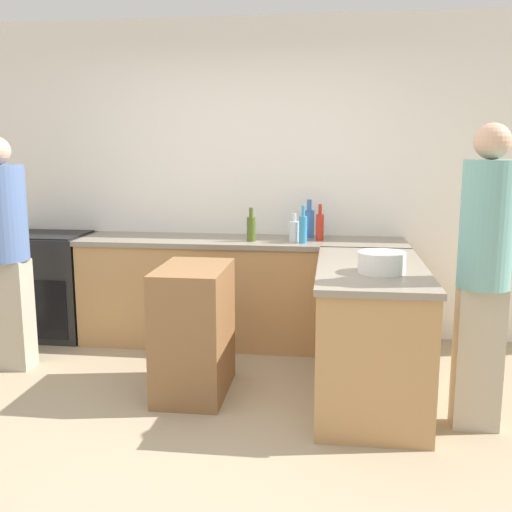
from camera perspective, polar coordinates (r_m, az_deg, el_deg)
name	(u,v)px	position (r m, az deg, el deg)	size (l,w,h in m)	color
ground_plane	(196,439)	(3.58, -5.78, -16.91)	(14.00, 14.00, 0.00)	tan
wall_back	(247,181)	(5.21, -0.88, 7.20)	(8.00, 0.06, 2.70)	white
counter_back	(242,291)	(5.02, -1.39, -3.37)	(2.69, 0.63, 0.89)	tan
counter_peninsula	(369,332)	(4.01, 10.71, -7.12)	(0.69, 1.43, 0.89)	tan
range_oven	(46,285)	(5.55, -19.33, -2.61)	(0.76, 0.61, 0.90)	black
island_table	(194,330)	(4.03, -5.95, -7.06)	(0.44, 0.69, 0.87)	brown
mixing_bowl	(382,262)	(3.68, 11.88, -0.59)	(0.29, 0.29, 0.13)	white
hot_sauce_bottle	(320,226)	(4.87, 6.10, 2.85)	(0.06, 0.06, 0.30)	red
olive_oil_bottle	(251,228)	(4.81, -0.46, 2.69)	(0.07, 0.07, 0.27)	#475B1E
dish_soap_bottle	(303,228)	(4.73, 4.51, 2.64)	(0.06, 0.06, 0.30)	#338CBF
vinegar_bottle_clear	(294,231)	(4.78, 3.64, 2.42)	(0.08, 0.08, 0.23)	silver
water_bottle_blue	(309,223)	(5.02, 5.07, 3.19)	(0.09, 0.09, 0.32)	#386BB7
person_by_range	(3,246)	(4.73, -22.92, 0.87)	(0.36, 0.36, 1.71)	#ADA38E
person_at_peninsula	(484,266)	(3.62, 20.89, -0.86)	(0.29, 0.29, 1.77)	#ADA38E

